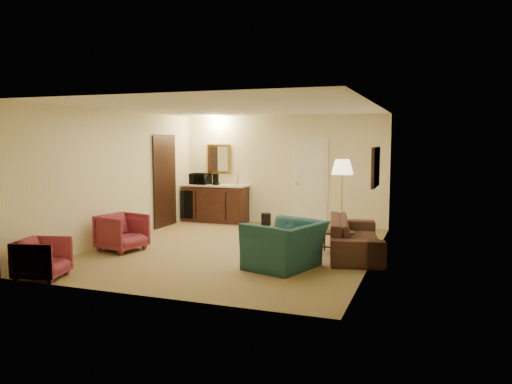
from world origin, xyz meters
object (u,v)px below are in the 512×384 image
at_px(sofa, 355,230).
at_px(microwave, 200,178).
at_px(wetbar_cabinet, 215,203).
at_px(waste_bin, 266,219).
at_px(rose_chair_near, 122,231).
at_px(rose_chair_far, 42,257).
at_px(floor_lamp, 342,200).
at_px(coffee_table, 334,242).
at_px(teal_armchair, 285,237).
at_px(coffee_maker, 216,179).

bearing_deg(sofa, microwave, 49.11).
bearing_deg(wetbar_cabinet, waste_bin, -2.97).
relative_size(wetbar_cabinet, rose_chair_near, 2.20).
relative_size(rose_chair_far, floor_lamp, 0.40).
xyz_separation_m(sofa, rose_chair_far, (-4.05, -3.13, -0.10)).
xyz_separation_m(rose_chair_far, coffee_table, (3.70, 3.05, -0.13)).
xyz_separation_m(wetbar_cabinet, rose_chair_far, (-0.25, -5.52, -0.13)).
relative_size(waste_bin, microwave, 0.58).
distance_m(wetbar_cabinet, sofa, 4.49).
xyz_separation_m(teal_armchair, floor_lamp, (0.45, 2.47, 0.32)).
bearing_deg(rose_chair_far, teal_armchair, -74.42).
xyz_separation_m(rose_chair_far, microwave, (-0.14, 5.49, 0.76)).
xyz_separation_m(rose_chair_near, rose_chair_far, (0.00, -1.97, -0.04)).
relative_size(sofa, teal_armchair, 1.95).
height_order(teal_armchair, coffee_maker, coffee_maker).
distance_m(coffee_table, coffee_maker, 4.27).
xyz_separation_m(sofa, coffee_table, (-0.35, -0.08, -0.23)).
bearing_deg(teal_armchair, microwave, -120.73).
distance_m(rose_chair_far, waste_bin, 5.68).
bearing_deg(microwave, coffee_maker, 8.28).
height_order(rose_chair_far, coffee_table, rose_chair_far).
relative_size(wetbar_cabinet, waste_bin, 5.76).
height_order(wetbar_cabinet, waste_bin, wetbar_cabinet).
relative_size(rose_chair_far, coffee_table, 0.93).
distance_m(wetbar_cabinet, teal_armchair, 4.73).
distance_m(rose_chair_far, coffee_table, 4.80).
bearing_deg(sofa, waste_bin, 35.09).
distance_m(teal_armchair, rose_chair_far, 3.63).
height_order(floor_lamp, waste_bin, floor_lamp).
distance_m(teal_armchair, rose_chair_near, 3.16).
height_order(coffee_table, microwave, microwave).
bearing_deg(wetbar_cabinet, coffee_maker, -49.24).
bearing_deg(microwave, sofa, -18.17).
bearing_deg(floor_lamp, coffee_maker, 159.83).
bearing_deg(rose_chair_near, teal_armchair, -81.25).
bearing_deg(coffee_table, teal_armchair, -113.43).
bearing_deg(coffee_maker, teal_armchair, -35.08).
xyz_separation_m(wetbar_cabinet, teal_armchair, (2.90, -3.73, 0.04)).
relative_size(teal_armchair, waste_bin, 4.01).
distance_m(sofa, teal_armchair, 1.61).
xyz_separation_m(rose_chair_near, coffee_maker, (0.29, 3.50, 0.69)).
relative_size(rose_chair_near, coffee_table, 1.05).
relative_size(rose_chair_far, coffee_maker, 2.36).
height_order(wetbar_cabinet, floor_lamp, floor_lamp).
distance_m(teal_armchair, coffee_table, 1.40).
distance_m(wetbar_cabinet, rose_chair_far, 5.53).
bearing_deg(rose_chair_far, rose_chair_near, -13.97).
relative_size(rose_chair_far, microwave, 1.34).
relative_size(rose_chair_near, rose_chair_far, 1.13).
relative_size(wetbar_cabinet, floor_lamp, 1.00).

